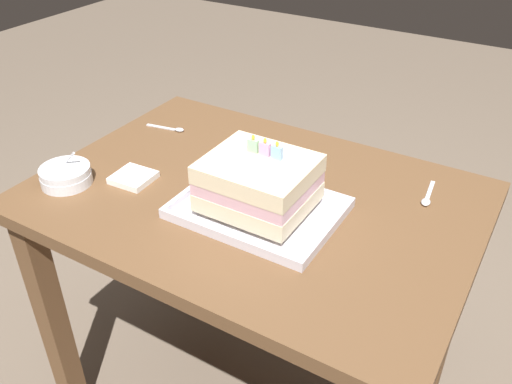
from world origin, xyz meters
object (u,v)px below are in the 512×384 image
at_px(serving_spoon_by_bowls, 173,129).
at_px(birthday_cake, 259,182).
at_px(foil_tray, 259,210).
at_px(bowl_stack, 66,175).
at_px(napkin_pile, 133,178).
at_px(serving_spoon_near_tray, 427,199).

bearing_deg(serving_spoon_by_bowls, birthday_cake, -28.02).
xyz_separation_m(foil_tray, birthday_cake, (0.00, 0.00, 0.07)).
relative_size(bowl_stack, napkin_pile, 1.26).
distance_m(foil_tray, birthday_cake, 0.07).
bearing_deg(napkin_pile, bowl_stack, -144.41).
distance_m(foil_tray, serving_spoon_near_tray, 0.40).
bearing_deg(bowl_stack, birthday_cake, 16.25).
bearing_deg(serving_spoon_by_bowls, napkin_pile, -71.60).
relative_size(birthday_cake, napkin_pile, 2.31).
height_order(serving_spoon_near_tray, napkin_pile, napkin_pile).
height_order(foil_tray, serving_spoon_by_bowls, foil_tray).
height_order(birthday_cake, bowl_stack, birthday_cake).
xyz_separation_m(bowl_stack, serving_spoon_near_tray, (0.79, 0.38, -0.02)).
height_order(bowl_stack, napkin_pile, bowl_stack).
distance_m(birthday_cake, serving_spoon_by_bowls, 0.49).
height_order(foil_tray, birthday_cake, birthday_cake).
distance_m(foil_tray, bowl_stack, 0.49).
bearing_deg(foil_tray, birthday_cake, 90.00).
bearing_deg(foil_tray, serving_spoon_near_tray, 37.87).
bearing_deg(bowl_stack, foil_tray, 16.24).
bearing_deg(napkin_pile, serving_spoon_near_tray, 23.78).
height_order(birthday_cake, serving_spoon_by_bowls, birthday_cake).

